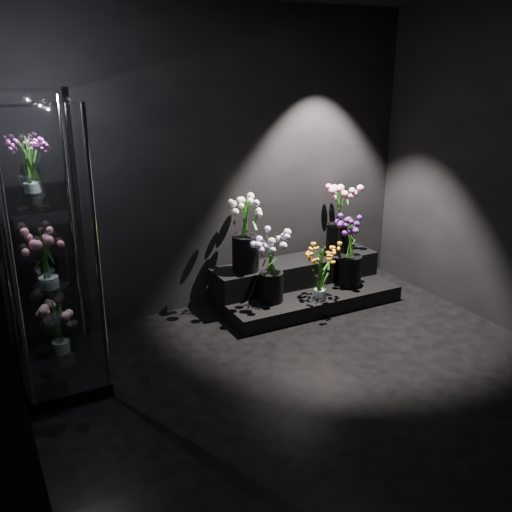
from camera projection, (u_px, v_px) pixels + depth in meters
floor at (339, 398)px, 4.09m from camera, size 4.00×4.00×0.00m
wall_back at (220, 162)px, 5.31m from camera, size 4.00×0.00×4.00m
wall_left at (13, 256)px, 2.75m from camera, size 0.00×4.00×4.00m
display_riser at (301, 285)px, 5.72m from camera, size 1.77×0.79×0.39m
display_case at (47, 248)px, 4.05m from camera, size 0.56×0.94×2.06m
bouquet_orange_bells at (321, 270)px, 5.37m from camera, size 0.30×0.30×0.53m
bouquet_lilac at (271, 263)px, 5.25m from camera, size 0.38×0.38×0.65m
bouquet_purple at (351, 250)px, 5.63m from camera, size 0.38×0.38×0.70m
bouquet_cream_roses at (245, 229)px, 5.32m from camera, size 0.49×0.49×0.70m
bouquet_pink_roses at (339, 215)px, 5.83m from camera, size 0.43×0.43×0.72m
bouquet_case_pink at (46, 258)px, 3.88m from camera, size 0.31×0.31×0.42m
bouquet_case_magenta at (30, 165)px, 3.97m from camera, size 0.27×0.27×0.38m
bouquet_case_base_pink at (58, 324)px, 4.47m from camera, size 0.42×0.42×0.46m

